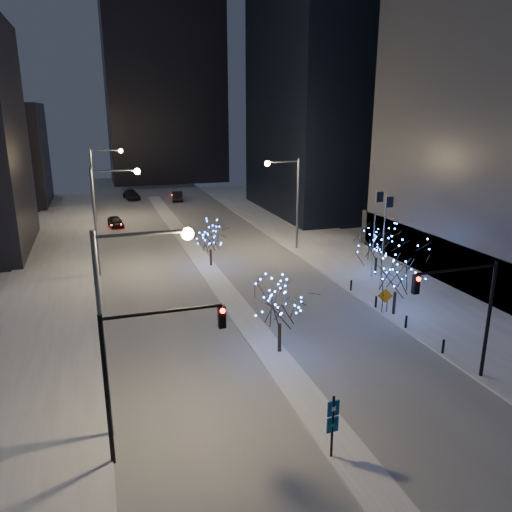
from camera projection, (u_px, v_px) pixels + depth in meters
name	position (u px, v px, depth m)	size (l,w,h in m)	color
ground	(322.00, 421.00, 24.76)	(160.00, 160.00, 0.00)	white
road	(190.00, 246.00, 56.72)	(20.00, 130.00, 0.02)	#A3A8B1
median	(199.00, 257.00, 52.14)	(2.00, 80.00, 0.15)	white
east_sidewalk	(376.00, 272.00, 47.43)	(10.00, 90.00, 0.15)	white
west_sidewalk	(49.00, 307.00, 38.87)	(8.00, 90.00, 0.15)	white
horizon_block	(164.00, 80.00, 104.69)	(24.00, 14.00, 42.00)	black
street_lamp_w_near	(125.00, 305.00, 22.12)	(4.40, 0.56, 10.00)	#595E66
street_lamp_w_mid	(106.00, 207.00, 44.96)	(4.40, 0.56, 10.00)	#595E66
street_lamp_w_far	(100.00, 174.00, 67.80)	(4.40, 0.56, 10.00)	#595E66
street_lamp_east	(290.00, 192.00, 53.33)	(3.90, 0.56, 10.00)	#595E66
traffic_signal_west	(143.00, 360.00, 20.93)	(5.26, 0.43, 7.00)	black
traffic_signal_east	(468.00, 304.00, 26.97)	(5.26, 0.43, 7.00)	black
flagpoles	(379.00, 231.00, 43.12)	(1.35, 2.60, 8.00)	silver
bollards	(390.00, 311.00, 36.73)	(0.16, 12.16, 0.90)	black
car_near	(116.00, 222.00, 66.06)	(1.63, 4.06, 1.38)	black
car_mid	(177.00, 196.00, 85.34)	(1.70, 4.87, 1.61)	black
car_far	(131.00, 195.00, 86.54)	(2.19, 5.40, 1.57)	black
holiday_tree_median_near	(280.00, 304.00, 30.73)	(4.37, 4.37, 4.82)	black
holiday_tree_median_far	(210.00, 237.00, 48.40)	(4.21, 4.21, 4.34)	black
holiday_tree_plaza_near	(397.00, 269.00, 36.46)	(5.86, 5.86, 5.66)	black
holiday_tree_plaza_far	(377.00, 243.00, 45.73)	(5.19, 5.19, 4.81)	black
wayfinding_sign	(333.00, 421.00, 21.51)	(0.56, 0.12, 3.15)	black
construction_sign	(385.00, 298.00, 37.44)	(1.08, 0.45, 1.89)	black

